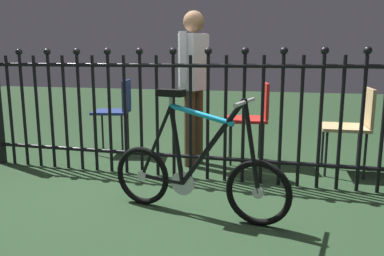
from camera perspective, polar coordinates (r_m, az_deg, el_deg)
ground_plane at (r=3.09m, az=-3.27°, el=-10.53°), size 20.00×20.00×0.00m
iron_fence at (r=3.47m, az=-1.83°, el=2.68°), size 4.21×0.07×1.24m
bicycle at (r=2.70m, az=0.59°, el=-6.76°), size 1.34×0.40×0.89m
chair_navy at (r=4.52m, az=-11.15°, el=3.04°), size 0.47×0.47×0.85m
chair_red at (r=4.06m, az=9.29°, el=2.12°), size 0.48×0.48×0.85m
chair_tan at (r=3.92m, az=23.15°, el=0.88°), size 0.43×0.43×0.83m
person_visitor at (r=3.87m, az=0.27°, el=7.86°), size 0.26×0.46×1.56m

